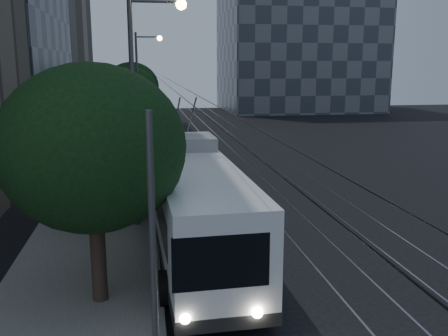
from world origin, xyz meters
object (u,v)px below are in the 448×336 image
car_white_c (174,135)px  car_white_d (157,127)px  trolleybus (194,204)px  car_white_a (176,155)px  car_white_b (168,136)px  streetlamp_near (143,90)px  pickup_silver (167,167)px  streetlamp_far (142,77)px

car_white_c → car_white_d: car_white_d is taller
trolleybus → car_white_c: trolleybus is taller
car_white_a → car_white_b: (-0.03, 9.81, -0.07)m
car_white_d → streetlamp_near: size_ratio=0.45×
car_white_b → car_white_d: (-0.79, 5.89, 0.07)m
trolleybus → pickup_silver: trolleybus is taller
streetlamp_near → pickup_silver: bearing=81.2°
streetlamp_far → pickup_silver: bearing=-84.9°
streetlamp_near → trolleybus: bearing=-60.2°
pickup_silver → streetlamp_near: (-1.32, -8.52, 5.00)m
streetlamp_near → streetlamp_far: 23.41m
streetlamp_near → car_white_b: bearing=84.7°
streetlamp_near → car_white_c: bearing=83.6°
car_white_c → pickup_silver: bearing=-83.4°
car_white_d → streetlamp_near: streetlamp_near is taller
pickup_silver → streetlamp_near: streetlamp_near is taller
pickup_silver → car_white_b: 14.35m
pickup_silver → car_white_c: (1.38, 15.51, -0.23)m
car_white_b → streetlamp_near: streetlamp_near is taller
car_white_a → trolleybus: bearing=-69.9°
car_white_b → car_white_a: bearing=-110.6°
pickup_silver → car_white_d: bearing=71.3°
car_white_d → trolleybus: bearing=-66.8°
car_white_d → streetlamp_far: size_ratio=0.46×
car_white_a → car_white_d: same height
car_white_c → car_white_b: bearing=-105.0°
trolleybus → car_white_c: size_ratio=3.49×
car_white_d → streetlamp_near: 29.21m
car_white_a → streetlamp_far: 11.71m
car_white_b → streetlamp_far: (-2.10, 0.56, 5.08)m
car_white_a → streetlamp_near: (-2.13, -13.04, 5.10)m
trolleybus → pickup_silver: (-0.42, 11.55, -0.96)m
pickup_silver → car_white_d: (-0.01, 20.22, -0.10)m
car_white_a → streetlamp_far: (-2.14, 10.37, 5.01)m
pickup_silver → car_white_b: bearing=68.1°
trolleybus → streetlamp_near: bearing=118.0°
pickup_silver → car_white_c: bearing=66.2°
car_white_b → streetlamp_near: (-2.10, -22.85, 5.17)m
car_white_b → trolleybus: bearing=-111.6°
streetlamp_far → trolleybus: bearing=-86.2°
car_white_a → streetlamp_far: streetlamp_far is taller
car_white_c → streetlamp_near: streetlamp_near is taller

